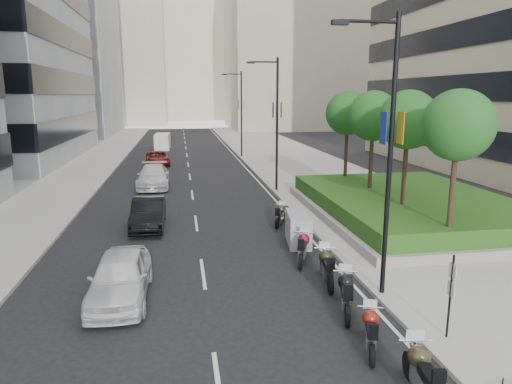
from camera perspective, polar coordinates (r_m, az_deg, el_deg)
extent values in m
plane|color=black|center=(14.14, 0.55, -15.78)|extent=(160.00, 160.00, 0.00)
cube|color=#9E9B93|center=(44.25, 5.31, 3.53)|extent=(10.00, 100.00, 0.15)
cube|color=#9E9B93|center=(43.93, -22.27, 2.61)|extent=(8.00, 100.00, 0.15)
cube|color=silver|center=(43.23, -1.52, 3.28)|extent=(0.12, 100.00, 0.01)
cube|color=silver|center=(42.83, -8.43, 3.07)|extent=(0.12, 100.00, 0.01)
cube|color=gray|center=(85.57, -25.29, 16.59)|extent=(22.00, 26.00, 30.00)
cube|color=#B7AD93|center=(96.10, 5.49, 18.82)|extent=(28.00, 24.00, 36.00)
cube|color=#B7AD93|center=(113.90, -18.18, 16.73)|extent=(26.00, 24.00, 34.00)
cube|color=#B7AD93|center=(132.96, -7.96, 17.30)|extent=(30.00, 24.00, 38.00)
cube|color=gray|center=(26.18, 18.63, -2.41)|extent=(10.00, 14.00, 0.40)
cube|color=#204A15|center=(26.04, 18.71, -1.13)|extent=(9.40, 13.40, 0.80)
cylinder|color=#332319|center=(19.91, 23.24, -0.68)|extent=(0.22, 0.22, 4.00)
sphere|color=#16491B|center=(19.53, 23.95, 7.65)|extent=(2.80, 2.80, 2.80)
cylinder|color=#332319|center=(23.30, 18.01, 1.45)|extent=(0.22, 0.22, 4.00)
sphere|color=#16491B|center=(22.98, 18.48, 8.57)|extent=(2.80, 2.80, 2.80)
cylinder|color=#332319|center=(26.86, 14.12, 3.02)|extent=(0.22, 0.22, 4.00)
sphere|color=#16491B|center=(26.58, 14.45, 9.20)|extent=(2.80, 2.80, 2.80)
cylinder|color=#332319|center=(30.53, 11.15, 4.20)|extent=(0.22, 0.22, 4.00)
sphere|color=#16491B|center=(30.28, 11.38, 9.65)|extent=(2.80, 2.80, 2.80)
cylinder|color=black|center=(14.95, 16.37, 3.48)|extent=(0.16, 0.16, 9.00)
cylinder|color=black|center=(14.59, 14.01, 19.98)|extent=(1.80, 0.10, 0.10)
cube|color=black|center=(14.26, 10.46, 20.12)|extent=(0.50, 0.22, 0.14)
cube|color=#C59117|center=(14.96, 17.60, 7.66)|extent=(0.02, 0.45, 1.00)
cube|color=navy|center=(14.72, 15.63, 7.71)|extent=(0.02, 0.45, 1.00)
cylinder|color=black|center=(31.07, 2.64, 8.17)|extent=(0.16, 0.16, 9.00)
cylinder|color=black|center=(30.89, 1.02, 15.95)|extent=(1.80, 0.10, 0.10)
cube|color=black|center=(30.74, -0.69, 15.88)|extent=(0.50, 0.22, 0.14)
cube|color=#C59117|center=(31.07, 3.18, 10.19)|extent=(0.02, 0.45, 1.00)
cube|color=navy|center=(30.96, 2.15, 10.20)|extent=(0.02, 0.45, 1.00)
cylinder|color=black|center=(48.79, -1.83, 9.59)|extent=(0.16, 0.16, 9.00)
cylinder|color=black|center=(48.68, -2.95, 14.52)|extent=(1.80, 0.10, 0.10)
cube|color=black|center=(48.58, -4.03, 14.45)|extent=(0.50, 0.22, 0.14)
cube|color=#C59117|center=(48.79, -1.50, 10.88)|extent=(0.02, 0.45, 1.00)
cube|color=navy|center=(48.72, -2.17, 10.87)|extent=(0.02, 0.45, 1.00)
cylinder|color=black|center=(13.55, 23.08, -12.23)|extent=(0.06, 0.06, 2.50)
cube|color=silver|center=(13.26, 23.36, -9.06)|extent=(0.02, 0.32, 0.42)
cube|color=silver|center=(13.44, 23.18, -11.06)|extent=(0.02, 0.32, 0.42)
cylinder|color=black|center=(12.12, 18.60, -19.84)|extent=(0.23, 0.66, 0.65)
cube|color=silver|center=(11.32, 20.22, -21.37)|extent=(0.45, 0.93, 0.44)
sphere|color=#34311C|center=(11.38, 19.73, -18.76)|extent=(0.50, 0.50, 0.50)
cube|color=black|center=(10.89, 20.97, -20.76)|extent=(0.41, 0.82, 0.17)
cylinder|color=silver|center=(11.50, 19.32, -17.07)|extent=(0.78, 0.17, 0.05)
cylinder|color=black|center=(12.33, 14.33, -19.20)|extent=(0.29, 0.57, 0.56)
cylinder|color=black|center=(13.59, 13.86, -16.03)|extent=(0.29, 0.57, 0.56)
cube|color=silver|center=(12.84, 14.13, -17.04)|extent=(0.51, 0.82, 0.38)
sphere|color=maroon|center=(12.94, 14.12, -15.05)|extent=(0.44, 0.44, 0.44)
cube|color=black|center=(12.46, 14.30, -16.47)|extent=(0.47, 0.73, 0.15)
cylinder|color=silver|center=(13.08, 14.08, -13.78)|extent=(0.65, 0.26, 0.05)
cylinder|color=black|center=(13.95, 11.38, -14.94)|extent=(0.31, 0.66, 0.65)
cylinder|color=black|center=(15.46, 10.94, -12.13)|extent=(0.31, 0.66, 0.65)
cube|color=silver|center=(14.58, 11.19, -12.92)|extent=(0.56, 0.94, 0.44)
sphere|color=black|center=(14.73, 11.16, -10.95)|extent=(0.50, 0.50, 0.50)
cube|color=black|center=(14.16, 11.33, -12.22)|extent=(0.51, 0.84, 0.17)
cylinder|color=silver|center=(14.91, 11.12, -9.71)|extent=(0.76, 0.27, 0.05)
cylinder|color=black|center=(15.90, 9.30, -11.36)|extent=(0.23, 0.66, 0.65)
cylinder|color=black|center=(17.44, 8.37, -9.17)|extent=(0.23, 0.66, 0.65)
cube|color=silver|center=(16.55, 8.86, -9.71)|extent=(0.45, 0.93, 0.44)
sphere|color=#2B2817|center=(16.73, 8.72, -8.00)|extent=(0.50, 0.50, 0.50)
cube|color=black|center=(16.14, 9.08, -9.02)|extent=(0.41, 0.83, 0.17)
cylinder|color=silver|center=(16.92, 8.59, -6.94)|extent=(0.78, 0.17, 0.05)
cylinder|color=black|center=(17.81, 5.58, -8.68)|extent=(0.34, 0.63, 0.63)
cylinder|color=black|center=(19.32, 6.11, -7.01)|extent=(0.34, 0.63, 0.63)
cube|color=silver|center=(18.46, 5.85, -7.36)|extent=(0.59, 0.91, 0.42)
sphere|color=maroon|center=(18.65, 5.99, -5.92)|extent=(0.48, 0.48, 0.48)
cube|color=black|center=(18.07, 5.77, -6.71)|extent=(0.54, 0.81, 0.16)
cylinder|color=silver|center=(18.84, 6.09, -5.02)|extent=(0.72, 0.32, 0.05)
cylinder|color=black|center=(19.88, 5.58, -6.36)|extent=(0.22, 0.70, 0.69)
cylinder|color=black|center=(21.55, 4.98, -4.87)|extent=(0.22, 0.70, 0.69)
cube|color=gray|center=(20.60, 5.29, -4.59)|extent=(1.24, 2.43, 1.38)
cylinder|color=black|center=(22.97, 2.65, -3.94)|extent=(0.33, 0.55, 0.55)
cylinder|color=black|center=(24.31, 3.37, -3.05)|extent=(0.33, 0.55, 0.55)
cube|color=silver|center=(23.56, 3.00, -3.15)|extent=(0.56, 0.80, 0.37)
sphere|color=#302F1A|center=(23.75, 3.16, -2.19)|extent=(0.43, 0.43, 0.43)
cube|color=black|center=(23.23, 2.88, -2.64)|extent=(0.50, 0.71, 0.14)
cylinder|color=silver|center=(23.93, 3.29, -1.59)|extent=(0.62, 0.31, 0.04)
imported|color=silver|center=(15.79, -16.61, -10.12)|extent=(1.90, 4.59, 1.56)
imported|color=black|center=(23.70, -13.29, -2.59)|extent=(1.62, 4.52, 1.48)
imported|color=silver|center=(34.04, -12.72, 1.94)|extent=(2.25, 5.47, 1.58)
imported|color=#630D0B|center=(44.55, -12.19, 4.14)|extent=(2.49, 4.94, 1.34)
cube|color=white|center=(58.02, -11.62, 6.21)|extent=(1.87, 4.50, 1.86)
cube|color=white|center=(56.40, -11.65, 5.59)|extent=(1.73, 1.13, 0.98)
cylinder|color=black|center=(56.53, -12.36, 5.39)|extent=(0.22, 0.62, 0.62)
cylinder|color=black|center=(56.48, -10.92, 5.45)|extent=(0.22, 0.62, 0.62)
cylinder|color=black|center=(59.53, -12.23, 5.72)|extent=(0.22, 0.62, 0.62)
cylinder|color=black|center=(59.47, -10.86, 5.77)|extent=(0.22, 0.62, 0.62)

